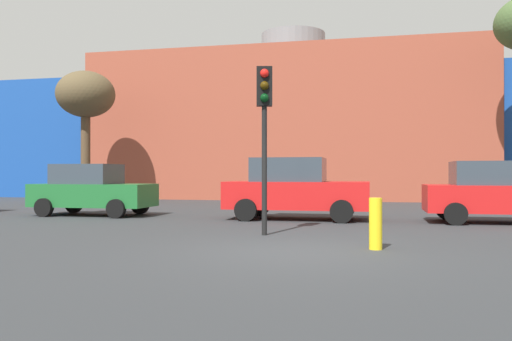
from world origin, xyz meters
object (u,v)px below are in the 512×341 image
parked_car_3 (497,192)px  traffic_light_island (264,111)px  bollard_yellow_0 (376,224)px  parked_car_2 (295,189)px  parked_car_1 (92,190)px  bare_tree_0 (86,97)px

parked_car_3 → traffic_light_island: traffic_light_island is taller
bollard_yellow_0 → parked_car_2: bearing=111.5°
parked_car_1 → parked_car_3: size_ratio=0.98×
parked_car_3 → parked_car_1: bearing=180.0°
parked_car_1 → bollard_yellow_0: parked_car_1 is taller
parked_car_2 → bare_tree_0: bare_tree_0 is taller
parked_car_2 → bare_tree_0: 14.18m
traffic_light_island → bollard_yellow_0: size_ratio=4.02×
traffic_light_island → bollard_yellow_0: bearing=42.5°
parked_car_1 → bare_tree_0: (-4.52, 7.25, 4.31)m
parked_car_3 → bollard_yellow_0: (-3.42, -6.01, -0.40)m
parked_car_2 → bare_tree_0: (-11.43, 7.25, 4.23)m
traffic_light_island → parked_car_3: bearing=113.6°
traffic_light_island → bare_tree_0: size_ratio=0.60×
traffic_light_island → parked_car_1: bearing=-134.4°
parked_car_2 → traffic_light_island: 4.67m
parked_car_1 → parked_car_2: 6.91m
bare_tree_0 → parked_car_2: bearing=-32.4°
parked_car_3 → traffic_light_island: bearing=-144.1°
parked_car_2 → parked_car_3: (5.79, -0.00, -0.06)m
bare_tree_0 → bollard_yellow_0: (13.80, -13.25, -4.69)m
parked_car_2 → parked_car_3: bearing=-0.0°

